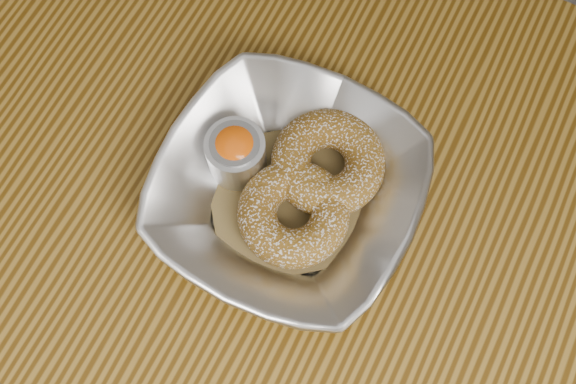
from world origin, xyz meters
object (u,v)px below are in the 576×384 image
at_px(donut_front, 294,214).
at_px(ramekin, 236,153).
at_px(table, 228,263).
at_px(donut_back, 328,162).
at_px(serving_bowl, 288,192).

bearing_deg(donut_front, ramekin, 160.01).
xyz_separation_m(table, ramekin, (-0.02, 0.07, 0.14)).
height_order(donut_front, ramekin, ramekin).
height_order(donut_back, ramekin, ramekin).
xyz_separation_m(serving_bowl, donut_back, (0.02, 0.04, -0.00)).
relative_size(table, ramekin, 21.17).
relative_size(donut_back, donut_front, 1.04).
height_order(serving_bowl, ramekin, ramekin).
bearing_deg(serving_bowl, donut_back, 65.45).
height_order(table, serving_bowl, serving_bowl).
bearing_deg(donut_back, table, -120.95).
distance_m(serving_bowl, ramekin, 0.06).
distance_m(serving_bowl, donut_back, 0.05).
relative_size(table, serving_bowl, 5.03).
height_order(donut_back, donut_front, donut_back).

